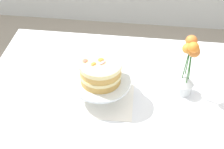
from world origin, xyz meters
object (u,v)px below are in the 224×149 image
object	(u,v)px
dining_table	(118,108)
layer_cake	(100,72)
flower_vase	(187,69)
cake_stand	(101,83)

from	to	relation	value
dining_table	layer_cake	world-z (taller)	layer_cake
layer_cake	dining_table	bearing A→B (deg)	9.01
layer_cake	flower_vase	world-z (taller)	flower_vase
cake_stand	layer_cake	world-z (taller)	layer_cake
layer_cake	flower_vase	distance (m)	0.41
cake_stand	layer_cake	xyz separation A→B (m)	(-0.00, 0.00, 0.07)
dining_table	cake_stand	bearing A→B (deg)	-170.98
dining_table	flower_vase	bearing A→B (deg)	10.92
dining_table	cake_stand	distance (m)	0.19
dining_table	cake_stand	size ratio (longest dim) A/B	4.83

